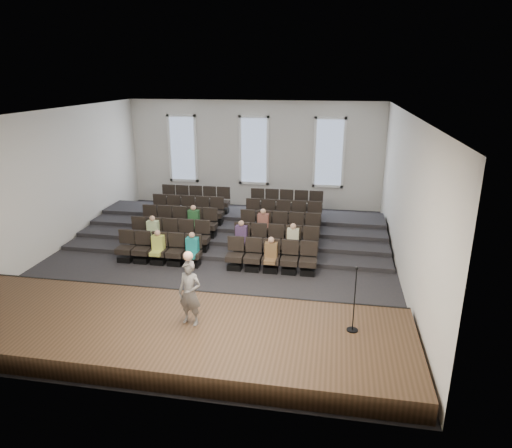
{
  "coord_description": "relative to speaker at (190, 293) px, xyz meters",
  "views": [
    {
      "loc": [
        3.83,
        -14.14,
        6.18
      ],
      "look_at": [
        1.24,
        0.5,
        1.24
      ],
      "focal_mm": 32.0,
      "sensor_mm": 36.0,
      "label": 1
    }
  ],
  "objects": [
    {
      "name": "seating_rows",
      "position": [
        -0.64,
        6.51,
        -0.61
      ],
      "size": [
        6.8,
        4.7,
        1.67
      ],
      "color": "black",
      "rests_on": "ground"
    },
    {
      "name": "audience",
      "position": [
        -0.64,
        5.29,
        -0.48
      ],
      "size": [
        5.45,
        2.64,
        1.1
      ],
      "color": "#BFCB51",
      "rests_on": "seating_rows"
    },
    {
      "name": "wall_left",
      "position": [
        -6.66,
        4.97,
        1.21
      ],
      "size": [
        0.04,
        14.0,
        5.0
      ],
      "primitive_type": "cube",
      "color": "silver",
      "rests_on": "ground"
    },
    {
      "name": "wall_right",
      "position": [
        5.38,
        4.97,
        1.21
      ],
      "size": [
        0.04,
        14.0,
        5.0
      ],
      "primitive_type": "cube",
      "color": "silver",
      "rests_on": "ground"
    },
    {
      "name": "mic_stand",
      "position": [
        3.78,
        0.34,
        -0.32
      ],
      "size": [
        0.27,
        0.27,
        1.6
      ],
      "color": "black",
      "rests_on": "stage"
    },
    {
      "name": "risers",
      "position": [
        -0.64,
        8.14,
        -1.1
      ],
      "size": [
        11.8,
        4.8,
        0.6
      ],
      "color": "black",
      "rests_on": "ground"
    },
    {
      "name": "windows",
      "position": [
        -0.64,
        11.92,
        1.41
      ],
      "size": [
        8.44,
        0.1,
        3.24
      ],
      "color": "white",
      "rests_on": "wall_back"
    },
    {
      "name": "stage",
      "position": [
        -0.64,
        -0.13,
        -1.04
      ],
      "size": [
        11.8,
        3.6,
        0.5
      ],
      "primitive_type": "cube",
      "color": "#432D1C",
      "rests_on": "ground"
    },
    {
      "name": "wall_front",
      "position": [
        -0.64,
        -2.05,
        1.21
      ],
      "size": [
        12.0,
        0.04,
        5.0
      ],
      "primitive_type": "cube",
      "color": "silver",
      "rests_on": "ground"
    },
    {
      "name": "ground",
      "position": [
        -0.64,
        4.97,
        -1.29
      ],
      "size": [
        14.0,
        14.0,
        0.0
      ],
      "primitive_type": "plane",
      "color": "black",
      "rests_on": "ground"
    },
    {
      "name": "wall_back",
      "position": [
        -0.64,
        11.99,
        1.21
      ],
      "size": [
        12.0,
        0.04,
        5.0
      ],
      "primitive_type": "cube",
      "color": "silver",
      "rests_on": "ground"
    },
    {
      "name": "stage_lip",
      "position": [
        -0.64,
        1.64,
        -1.04
      ],
      "size": [
        11.8,
        0.06,
        0.52
      ],
      "primitive_type": "cube",
      "color": "black",
      "rests_on": "ground"
    },
    {
      "name": "speaker",
      "position": [
        0.0,
        0.0,
        0.0
      ],
      "size": [
        0.65,
        0.49,
        1.59
      ],
      "primitive_type": "imported",
      "rotation": [
        0.0,
        0.0,
        -0.21
      ],
      "color": "#605D5B",
      "rests_on": "stage"
    },
    {
      "name": "ceiling",
      "position": [
        -0.64,
        4.97,
        3.72
      ],
      "size": [
        12.0,
        14.0,
        0.02
      ],
      "primitive_type": "cube",
      "color": "white",
      "rests_on": "ground"
    }
  ]
}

